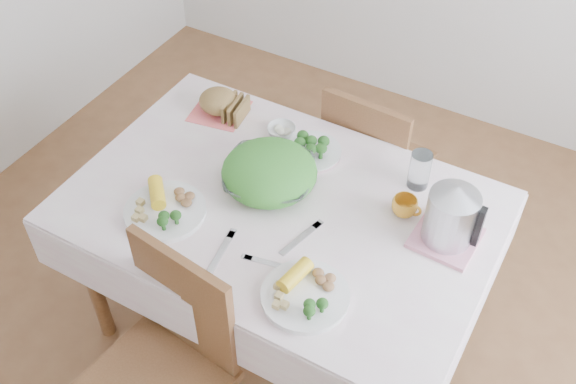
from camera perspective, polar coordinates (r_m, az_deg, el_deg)
The scene contains 18 objects.
floor at distance 2.99m, azimuth -0.53°, elevation -11.24°, with size 3.60×3.60×0.00m, color brown.
dining_table at distance 2.69m, azimuth -0.58°, elevation -6.82°, with size 1.40×0.90×0.75m, color brown.
tablecloth at distance 2.40m, azimuth -0.65°, elevation -1.21°, with size 1.50×1.00×0.01m, color silver.
chair_far at distance 3.04m, azimuth 7.64°, elevation 2.74°, with size 0.40×0.40×0.90m, color brown.
salad_bowl at distance 2.44m, azimuth -1.58°, elevation 1.28°, with size 0.33×0.33×0.08m, color white.
dinner_plate_left at distance 2.40m, azimuth -10.35°, elevation -1.66°, with size 0.29×0.29×0.02m, color white.
dinner_plate_right at distance 2.13m, azimuth 1.47°, elevation -8.81°, with size 0.28×0.28×0.02m, color white.
broccoli_plate at distance 2.59m, azimuth 1.95°, elevation 3.40°, with size 0.24×0.24×0.02m, color beige.
napkin at distance 2.81m, azimuth -5.82°, elevation 6.85°, with size 0.21×0.21×0.00m, color #FF6A6B.
bread_loaf at distance 2.77m, azimuth -5.90°, elevation 7.75°, with size 0.16×0.15×0.10m, color brown.
fruit_bowl at distance 2.67m, azimuth -0.56°, elevation 5.22°, with size 0.11×0.11×0.04m, color white.
yellow_mug at distance 2.38m, azimuth 9.83°, elevation -1.22°, with size 0.09×0.09×0.07m, color gold.
glass_tumbler at distance 2.47m, azimuth 11.06°, elevation 1.69°, with size 0.08×0.08×0.15m, color white.
pink_tray at distance 2.34m, azimuth 13.19°, elevation -3.81°, with size 0.21×0.21×0.02m, color pink.
electric_kettle at distance 2.26m, azimuth 13.65°, elevation -1.92°, with size 0.17×0.17×0.24m, color #B2B5BA.
fork_left at distance 2.26m, azimuth -5.69°, elevation -5.09°, with size 0.02×0.20×0.00m, color silver.
fork_right at distance 2.29m, azimuth 1.09°, elevation -3.94°, with size 0.02×0.20×0.00m, color silver.
knife at distance 2.22m, azimuth -1.62°, elevation -6.03°, with size 0.02×0.17×0.00m, color silver.
Camera 1 is at (0.84, -1.43, 2.49)m, focal length 42.00 mm.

